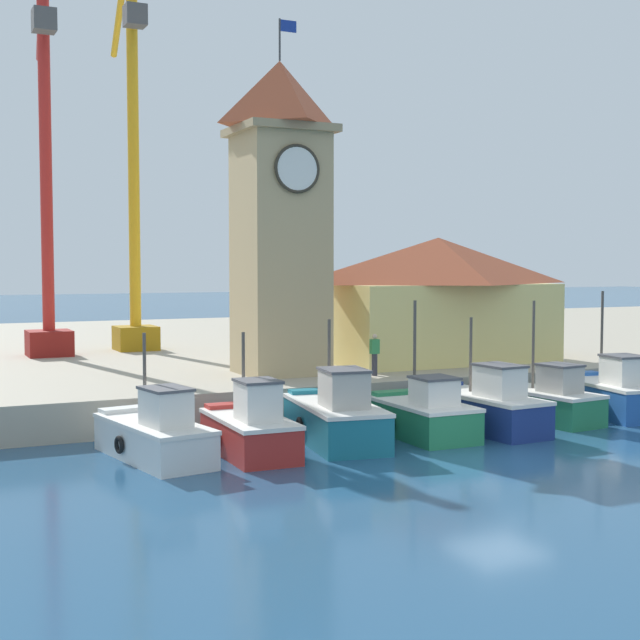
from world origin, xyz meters
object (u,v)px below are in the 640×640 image
object	(u,v)px
fishing_boat_far_left	(155,435)
clock_tower	(280,210)
fishing_boat_right_inner	(611,394)
port_crane_far	(47,209)
fishing_boat_left_inner	(336,417)
fishing_boat_mid_left	(423,415)
port_crane_near	(133,195)
fishing_boat_mid_right	(545,401)
fishing_boat_left_outer	(250,429)
warehouse_right	(438,298)
dock_worker_near_tower	(375,354)
fishing_boat_center	(483,407)

from	to	relation	value
fishing_boat_far_left	clock_tower	world-z (taller)	clock_tower
fishing_boat_right_inner	port_crane_far	world-z (taller)	port_crane_far
fishing_boat_left_inner	fishing_boat_right_inner	size ratio (longest dim) A/B	1.08
fishing_boat_left_inner	fishing_boat_mid_left	world-z (taller)	fishing_boat_mid_left
port_crane_near	port_crane_far	bearing A→B (deg)	-163.87
fishing_boat_far_left	fishing_boat_mid_right	xyz separation A→B (m)	(14.22, 0.25, -0.00)
port_crane_near	fishing_boat_left_inner	bearing A→B (deg)	-85.59
port_crane_near	fishing_boat_mid_right	bearing A→B (deg)	-62.78
fishing_boat_left_outer	fishing_boat_right_inner	distance (m)	14.59
fishing_boat_left_outer	warehouse_right	distance (m)	15.82
fishing_boat_left_outer	clock_tower	size ratio (longest dim) A/B	0.31
port_crane_near	fishing_boat_right_inner	bearing A→B (deg)	-56.22
fishing_boat_left_outer	dock_worker_near_tower	distance (m)	9.51
fishing_boat_far_left	port_crane_near	distance (m)	21.83
warehouse_right	fishing_boat_far_left	bearing A→B (deg)	-150.19
fishing_boat_mid_right	dock_worker_near_tower	world-z (taller)	fishing_boat_mid_right
fishing_boat_left_inner	fishing_boat_right_inner	world-z (taller)	fishing_boat_right_inner
fishing_boat_left_outer	clock_tower	bearing A→B (deg)	61.66
dock_worker_near_tower	fishing_boat_mid_left	bearing A→B (deg)	-103.09
fishing_boat_mid_right	fishing_boat_right_inner	distance (m)	3.05
fishing_boat_far_left	warehouse_right	xyz separation A→B (m)	(15.10, 8.65, 3.38)
clock_tower	fishing_boat_far_left	bearing A→B (deg)	-133.32
fishing_boat_far_left	clock_tower	distance (m)	12.40
fishing_boat_mid_left	port_crane_near	xyz separation A→B (m)	(-4.55, 20.13, 8.33)
port_crane_near	port_crane_far	xyz separation A→B (m)	(-4.39, -1.27, -0.87)
fishing_boat_center	dock_worker_near_tower	size ratio (longest dim) A/B	3.25
fishing_boat_left_inner	fishing_boat_center	bearing A→B (deg)	-1.17
warehouse_right	port_crane_far	size ratio (longest dim) A/B	0.57
fishing_boat_right_inner	warehouse_right	size ratio (longest dim) A/B	0.48
fishing_boat_far_left	warehouse_right	size ratio (longest dim) A/B	0.50
fishing_boat_center	clock_tower	world-z (taller)	clock_tower
fishing_boat_left_outer	fishing_boat_mid_right	size ratio (longest dim) A/B	0.94
fishing_boat_left_outer	port_crane_far	size ratio (longest dim) A/B	0.24
dock_worker_near_tower	fishing_boat_left_inner	bearing A→B (deg)	-128.75
fishing_boat_far_left	dock_worker_near_tower	bearing A→B (deg)	27.72
fishing_boat_left_outer	port_crane_near	size ratio (longest dim) A/B	0.21
fishing_boat_left_outer	fishing_boat_mid_right	distance (m)	11.55
warehouse_right	port_crane_far	bearing A→B (deg)	147.30
fishing_boat_left_outer	fishing_boat_left_inner	distance (m)	3.06
clock_tower	port_crane_near	bearing A→B (deg)	102.97
fishing_boat_mid_right	warehouse_right	size ratio (longest dim) A/B	0.45
fishing_boat_center	port_crane_near	bearing A→B (deg)	109.40
fishing_boat_mid_right	clock_tower	bearing A→B (deg)	135.02
fishing_boat_mid_left	warehouse_right	xyz separation A→B (m)	(6.36, 9.04, 3.38)
clock_tower	dock_worker_near_tower	bearing A→B (deg)	-35.42
fishing_boat_right_inner	port_crane_far	size ratio (longest dim) A/B	0.28
fishing_boat_center	clock_tower	xyz separation A→B (m)	(-4.20, 7.68, 6.94)
fishing_boat_left_outer	fishing_boat_mid_left	world-z (taller)	fishing_boat_mid_left
fishing_boat_mid_left	fishing_boat_mid_right	xyz separation A→B (m)	(5.48, 0.64, 0.01)
fishing_boat_mid_left	fishing_boat_left_inner	bearing A→B (deg)	174.89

